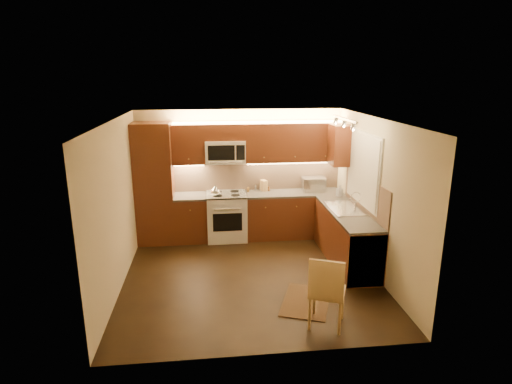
{
  "coord_description": "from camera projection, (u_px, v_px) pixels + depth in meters",
  "views": [
    {
      "loc": [
        -0.62,
        -6.18,
        3.14
      ],
      "look_at": [
        0.15,
        0.55,
        1.25
      ],
      "focal_mm": 29.62,
      "sensor_mm": 36.0,
      "label": 1
    }
  ],
  "objects": [
    {
      "name": "wall_right",
      "position": [
        375.0,
        198.0,
        6.71
      ],
      "size": [
        0.01,
        4.0,
        2.5
      ],
      "primitive_type": "cube",
      "color": "#C0B28C",
      "rests_on": "ground"
    },
    {
      "name": "toaster_oven",
      "position": [
        313.0,
        184.0,
        8.42
      ],
      "size": [
        0.46,
        0.36,
        0.27
      ],
      "primitive_type": "cube",
      "rotation": [
        0.0,
        0.0,
        -0.05
      ],
      "color": "silver",
      "rests_on": "counter_back_right"
    },
    {
      "name": "microwave",
      "position": [
        225.0,
        152.0,
        8.06
      ],
      "size": [
        0.76,
        0.38,
        0.44
      ],
      "primitive_type": null,
      "color": "silver",
      "rests_on": "wall_back"
    },
    {
      "name": "upper_cab_right_corner",
      "position": [
        340.0,
        145.0,
        7.86
      ],
      "size": [
        0.35,
        0.5,
        0.75
      ],
      "primitive_type": "cube",
      "color": "#47240F",
      "rests_on": "wall_right"
    },
    {
      "name": "window_blinds",
      "position": [
        362.0,
        169.0,
        7.14
      ],
      "size": [
        0.02,
        1.36,
        1.16
      ],
      "primitive_type": "cube",
      "color": "silver",
      "rests_on": "wall_right"
    },
    {
      "name": "spice_jar_c",
      "position": [
        260.0,
        188.0,
        8.47
      ],
      "size": [
        0.05,
        0.05,
        0.09
      ],
      "primitive_type": "cylinder",
      "rotation": [
        0.0,
        0.0,
        0.14
      ],
      "color": "silver",
      "rests_on": "counter_back_right"
    },
    {
      "name": "dishwasher",
      "position": [
        360.0,
        254.0,
        6.61
      ],
      "size": [
        0.58,
        0.6,
        0.84
      ],
      "primitive_type": "cube",
      "color": "silver",
      "rests_on": "floor"
    },
    {
      "name": "spice_jar_a",
      "position": [
        256.0,
        188.0,
        8.45
      ],
      "size": [
        0.06,
        0.06,
        0.11
      ],
      "primitive_type": "cylinder",
      "rotation": [
        0.0,
        0.0,
        0.31
      ],
      "color": "silver",
      "rests_on": "counter_back_right"
    },
    {
      "name": "upper_cab_back_left",
      "position": [
        188.0,
        144.0,
        7.96
      ],
      "size": [
        0.62,
        0.35,
        0.75
      ],
      "primitive_type": "cube",
      "color": "#47240F",
      "rests_on": "wall_back"
    },
    {
      "name": "wall_left",
      "position": [
        117.0,
        206.0,
        6.27
      ],
      "size": [
        0.01,
        4.0,
        2.5
      ],
      "primitive_type": "cube",
      "color": "#C0B28C",
      "rests_on": "ground"
    },
    {
      "name": "upper_cab_back_right",
      "position": [
        294.0,
        142.0,
        8.18
      ],
      "size": [
        1.92,
        0.35,
        0.75
      ],
      "primitive_type": "cube",
      "color": "#47240F",
      "rests_on": "wall_back"
    },
    {
      "name": "counter_right",
      "position": [
        348.0,
        213.0,
        7.16
      ],
      "size": [
        0.6,
        2.0,
        0.04
      ],
      "primitive_type": "cube",
      "color": "#33312E",
      "rests_on": "base_cab_right"
    },
    {
      "name": "floor",
      "position": [
        251.0,
        276.0,
        6.82
      ],
      "size": [
        4.0,
        4.0,
        0.01
      ],
      "primitive_type": "cube",
      "color": "black",
      "rests_on": "ground"
    },
    {
      "name": "counter_back_right",
      "position": [
        294.0,
        193.0,
        8.33
      ],
      "size": [
        1.92,
        0.6,
        0.04
      ],
      "primitive_type": "cube",
      "color": "#33312E",
      "rests_on": "base_cab_back_right"
    },
    {
      "name": "rug",
      "position": [
        306.0,
        301.0,
        6.04
      ],
      "size": [
        0.93,
        1.11,
        0.01
      ],
      "primitive_type": "cube",
      "rotation": [
        0.0,
        0.0,
        -0.36
      ],
      "color": "black",
      "rests_on": "floor"
    },
    {
      "name": "track_light_bar",
      "position": [
        344.0,
        119.0,
        6.72
      ],
      "size": [
        0.04,
        1.2,
        0.03
      ],
      "primitive_type": "cube",
      "color": "silver",
      "rests_on": "ceiling"
    },
    {
      "name": "wall_back",
      "position": [
        240.0,
        173.0,
        8.4
      ],
      "size": [
        4.0,
        0.01,
        2.5
      ],
      "primitive_type": "cube",
      "color": "#C0B28C",
      "rests_on": "ground"
    },
    {
      "name": "upper_cab_bridge",
      "position": [
        225.0,
        132.0,
        7.98
      ],
      "size": [
        0.76,
        0.35,
        0.31
      ],
      "primitive_type": "cube",
      "color": "#47240F",
      "rests_on": "wall_back"
    },
    {
      "name": "dining_chair",
      "position": [
        327.0,
        290.0,
        5.37
      ],
      "size": [
        0.57,
        0.57,
        0.98
      ],
      "primitive_type": null,
      "rotation": [
        0.0,
        0.0,
        -0.4
      ],
      "color": "#AD894E",
      "rests_on": "floor"
    },
    {
      "name": "window_frame",
      "position": [
        364.0,
        169.0,
        7.14
      ],
      "size": [
        0.03,
        1.44,
        1.24
      ],
      "primitive_type": "cube",
      "color": "silver",
      "rests_on": "wall_right"
    },
    {
      "name": "wall_front",
      "position": [
        269.0,
        255.0,
        4.57
      ],
      "size": [
        4.0,
        0.01,
        2.5
      ],
      "primitive_type": "cube",
      "color": "#C0B28C",
      "rests_on": "ground"
    },
    {
      "name": "backsplash_right",
      "position": [
        365.0,
        194.0,
        7.1
      ],
      "size": [
        0.02,
        2.0,
        0.6
      ],
      "primitive_type": "cube",
      "color": "tan",
      "rests_on": "wall_right"
    },
    {
      "name": "ceiling",
      "position": [
        250.0,
        120.0,
        6.15
      ],
      "size": [
        4.0,
        4.0,
        0.01
      ],
      "primitive_type": "cube",
      "color": "beige",
      "rests_on": "ground"
    },
    {
      "name": "counter_back_left",
      "position": [
        190.0,
        196.0,
        8.11
      ],
      "size": [
        0.62,
        0.6,
        0.04
      ],
      "primitive_type": "cube",
      "color": "#33312E",
      "rests_on": "base_cab_back_left"
    },
    {
      "name": "pantry",
      "position": [
        154.0,
        184.0,
        7.96
      ],
      "size": [
        0.7,
        0.6,
        2.3
      ],
      "primitive_type": "cube",
      "color": "#47240F",
      "rests_on": "floor"
    },
    {
      "name": "spice_jar_b",
      "position": [
        269.0,
        189.0,
        8.41
      ],
      "size": [
        0.06,
        0.06,
        0.09
      ],
      "primitive_type": "cylinder",
      "rotation": [
        0.0,
        0.0,
        -0.33
      ],
      "color": "brown",
      "rests_on": "counter_back_right"
    },
    {
      "name": "base_cab_right",
      "position": [
        346.0,
        237.0,
        7.28
      ],
      "size": [
        0.6,
        2.0,
        0.86
      ],
      "primitive_type": "cube",
      "color": "#47240F",
      "rests_on": "floor"
    },
    {
      "name": "sink",
      "position": [
        345.0,
        205.0,
        7.27
      ],
      "size": [
        0.52,
        0.86,
        0.15
      ],
      "primitive_type": null,
      "color": "silver",
      "rests_on": "counter_right"
    },
    {
      "name": "faucet",
      "position": [
        356.0,
        200.0,
        7.27
      ],
      "size": [
        0.2,
        0.04,
        0.3
      ],
      "primitive_type": null,
      "color": "silver",
      "rests_on": "counter_right"
    },
    {
      "name": "backsplash_back",
      "position": [
        258.0,
        175.0,
        8.44
      ],
      "size": [
        3.3,
        0.02,
        0.6
      ],
      "primitive_type": "cube",
      "color": "tan",
      "rests_on": "wall_back"
    },
    {
      "name": "stove",
      "position": [
        227.0,
        216.0,
        8.27
      ],
      "size": [
        0.76,
        0.65,
        0.92
      ],
      "primitive_type": null,
      "color": "silver",
      "rests_on": "floor"
    },
    {
      "name": "spice_jar_d",
      "position": [
        248.0,
        190.0,
        8.34
      ],
      "size": [
        0.05,
        0.05,
        0.09
      ],
      "primitive_type": "cylinder",
      "rotation": [
        0.0,
        0.0,
        0.02
      ],
      "color": "olive",
      "rests_on": "counter_back_right"
    },
    {
      "name": "kettle",
      "position": [
        215.0,
        191.0,
        7.95
      ],
      "size": [
        0.21,
        0.21,
        0.22
      ],
      "primitive_type": null,
      "rotation": [
        0.0,
        0.0,
        -0.11
      ],
      "color": "silver",
      "rests_on": "stove"
    },
    {
      "name": "base_cab_back_right",
      "position": [
        294.0,
        215.0,
        8.45
      ],
      "size": [
        1.92,
        0.6,
        0.86
      ],
      "primitive_type": "cube",
      "color": "#47240F",
      "rests_on": "floor"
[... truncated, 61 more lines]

